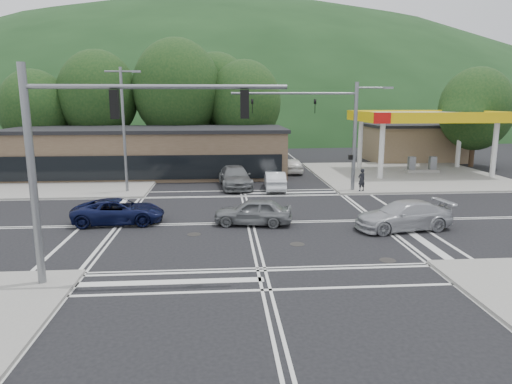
{
  "coord_description": "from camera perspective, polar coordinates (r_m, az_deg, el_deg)",
  "views": [
    {
      "loc": [
        -1.55,
        -24.57,
        6.76
      ],
      "look_at": [
        0.47,
        1.76,
        1.4
      ],
      "focal_mm": 32.0,
      "sensor_mm": 36.0,
      "label": 1
    }
  ],
  "objects": [
    {
      "name": "car_blue_west",
      "position": [
        26.42,
        -16.78,
        -2.31
      ],
      "size": [
        5.03,
        2.47,
        1.37
      ],
      "primitive_type": "imported",
      "rotation": [
        0.0,
        0.0,
        1.61
      ],
      "color": "#0C1237",
      "rests_on": "ground"
    },
    {
      "name": "signal_mast_ne",
      "position": [
        33.9,
        10.25,
        8.44
      ],
      "size": [
        11.65,
        0.3,
        8.0
      ],
      "color": "slate",
      "rests_on": "ground"
    },
    {
      "name": "tree_n_e",
      "position": [
        52.57,
        -4.98,
        11.85
      ],
      "size": [
        8.4,
        8.4,
        11.98
      ],
      "color": "#382619",
      "rests_on": "ground"
    },
    {
      "name": "car_queue_b",
      "position": [
        42.95,
        4.53,
        3.32
      ],
      "size": [
        1.7,
        4.13,
        1.4
      ],
      "primitive_type": "imported",
      "rotation": [
        0.0,
        0.0,
        3.15
      ],
      "color": "white",
      "rests_on": "ground"
    },
    {
      "name": "car_silver_east",
      "position": [
        25.34,
        17.92,
        -2.81
      ],
      "size": [
        5.45,
        2.88,
        1.5
      ],
      "primitive_type": "imported",
      "rotation": [
        0.0,
        0.0,
        -1.42
      ],
      "color": "#ACAEB4",
      "rests_on": "ground"
    },
    {
      "name": "streetlight_nw",
      "position": [
        34.31,
        -16.13,
        8.17
      ],
      "size": [
        2.5,
        0.25,
        9.0
      ],
      "color": "slate",
      "rests_on": "ground"
    },
    {
      "name": "commercial_row",
      "position": [
        42.34,
        -13.17,
        4.72
      ],
      "size": [
        24.0,
        8.0,
        4.0
      ],
      "primitive_type": "cube",
      "color": "brown",
      "rests_on": "ground"
    },
    {
      "name": "car_grey_center",
      "position": [
        25.07,
        -0.37,
        -2.45
      ],
      "size": [
        4.5,
        2.39,
        1.46
      ],
      "primitive_type": "imported",
      "rotation": [
        0.0,
        0.0,
        -1.73
      ],
      "color": "slate",
      "rests_on": "ground"
    },
    {
      "name": "signal_mast_sw",
      "position": [
        17.15,
        -20.84,
        5.24
      ],
      "size": [
        9.14,
        0.28,
        8.0
      ],
      "color": "slate",
      "rests_on": "ground"
    },
    {
      "name": "car_queue_a",
      "position": [
        34.81,
        2.37,
        1.44
      ],
      "size": [
        1.68,
        4.32,
        1.4
      ],
      "primitive_type": "imported",
      "rotation": [
        0.0,
        0.0,
        3.1
      ],
      "color": "silver",
      "rests_on": "ground"
    },
    {
      "name": "car_northbound",
      "position": [
        35.73,
        -2.64,
        1.89
      ],
      "size": [
        2.77,
        5.83,
        1.64
      ],
      "primitive_type": "imported",
      "rotation": [
        0.0,
        0.0,
        0.08
      ],
      "color": "#5C6061",
      "rests_on": "ground"
    },
    {
      "name": "ground",
      "position": [
        25.53,
        -0.75,
        -3.88
      ],
      "size": [
        120.0,
        120.0,
        0.0
      ],
      "primitive_type": "plane",
      "color": "black",
      "rests_on": "ground"
    },
    {
      "name": "pedestrian",
      "position": [
        34.38,
        13.06,
        1.49
      ],
      "size": [
        0.71,
        0.59,
        1.66
      ],
      "primitive_type": "imported",
      "rotation": [
        0.0,
        0.0,
        3.53
      ],
      "color": "black",
      "rests_on": "sidewalk_ne"
    },
    {
      "name": "tree_ne",
      "position": [
        51.38,
        25.8,
        9.33
      ],
      "size": [
        7.2,
        7.2,
        9.99
      ],
      "color": "#382619",
      "rests_on": "ground"
    },
    {
      "name": "tree_n_b",
      "position": [
        48.79,
        -9.86,
        12.52
      ],
      "size": [
        9.0,
        9.0,
        12.98
      ],
      "color": "#382619",
      "rests_on": "ground"
    },
    {
      "name": "sidewalk_nw",
      "position": [
        42.32,
        -22.86,
        1.48
      ],
      "size": [
        16.0,
        16.0,
        0.15
      ],
      "primitive_type": "cube",
      "color": "gray",
      "rests_on": "ground"
    },
    {
      "name": "hill_north",
      "position": [
        114.78,
        -3.64,
        8.07
      ],
      "size": [
        252.0,
        126.0,
        140.0
      ],
      "primitive_type": "ellipsoid",
      "color": "#1A3819",
      "rests_on": "ground"
    },
    {
      "name": "tree_n_a",
      "position": [
        50.14,
        -19.15,
        11.29
      ],
      "size": [
        8.0,
        8.0,
        11.75
      ],
      "color": "#382619",
      "rests_on": "ground"
    },
    {
      "name": "convenience_store",
      "position": [
        54.27,
        19.13,
        5.7
      ],
      "size": [
        10.0,
        6.0,
        3.8
      ],
      "primitive_type": "cube",
      "color": "#846B4F",
      "rests_on": "ground"
    },
    {
      "name": "tree_n_d",
      "position": [
        51.03,
        -25.95,
        9.3
      ],
      "size": [
        6.8,
        6.8,
        9.76
      ],
      "color": "#382619",
      "rests_on": "ground"
    },
    {
      "name": "tree_n_c",
      "position": [
        48.64,
        -1.41,
        11.15
      ],
      "size": [
        7.6,
        7.6,
        10.87
      ],
      "color": "#382619",
      "rests_on": "ground"
    },
    {
      "name": "sidewalk_ne",
      "position": [
        43.41,
        18.1,
        2.04
      ],
      "size": [
        16.0,
        16.0,
        0.15
      ],
      "primitive_type": "cube",
      "color": "gray",
      "rests_on": "ground"
    },
    {
      "name": "gas_station_canopy",
      "position": [
        44.63,
        20.4,
        8.56
      ],
      "size": [
        12.32,
        8.34,
        5.75
      ],
      "color": "silver",
      "rests_on": "ground"
    }
  ]
}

